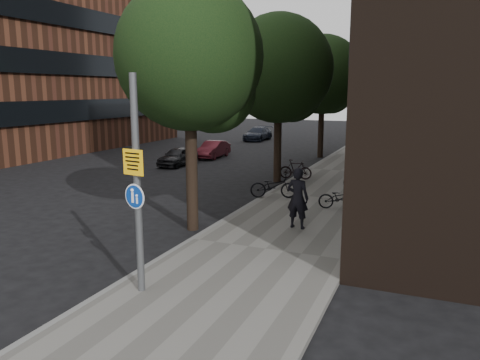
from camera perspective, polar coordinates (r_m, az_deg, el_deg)
The scene contains 15 objects.
ground at distance 10.07m, azimuth -4.87°, elevation -14.57°, with size 120.00×120.00×0.00m, color black.
sidewalk at distance 18.96m, azimuth 9.90°, elevation -2.26°, with size 4.50×60.00×0.12m, color slate.
curb_edge at distance 19.56m, azimuth 3.46°, elevation -1.70°, with size 0.15×60.00×0.13m, color slate.
street_tree_near at distance 14.40m, azimuth -5.64°, elevation 13.97°, with size 4.40×4.40×7.50m.
street_tree_mid at distance 22.25m, azimuth 5.03°, elevation 12.89°, with size 5.00×5.00×7.80m.
street_tree_far at distance 30.94m, azimuth 10.23°, elevation 12.19°, with size 5.00×5.00×7.80m.
signpost at distance 9.79m, azimuth -12.42°, elevation -0.60°, with size 0.52×0.15×4.54m.
pedestrian at distance 14.45m, azimuth 7.04°, elevation -2.20°, with size 0.69×0.45×1.90m, color black.
parked_bike_facade_near at distance 17.12m, azimuth 12.20°, elevation -2.13°, with size 0.55×1.59×0.83m, color black.
parked_bike_facade_far at distance 20.38m, azimuth 14.54°, elevation -0.03°, with size 0.43×1.54×0.92m, color black.
parked_bike_curb_near at distance 18.53m, azimuth 4.09°, elevation -0.73°, with size 0.64×1.82×0.96m, color black.
parked_bike_curb_far at distance 22.56m, azimuth 6.79°, elevation 1.30°, with size 0.44×1.57×0.94m, color black.
parked_car_near at distance 27.45m, azimuth -7.58°, elevation 2.87°, with size 1.26×3.14×1.07m, color black.
parked_car_mid at distance 30.48m, azimuth -3.30°, elevation 3.75°, with size 1.15×3.29×1.08m, color maroon.
parked_car_far at distance 41.15m, azimuth 2.20°, elevation 5.66°, with size 1.62×3.99×1.16m, color #19202E.
Camera 1 is at (4.25, -8.04, 4.32)m, focal length 35.00 mm.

